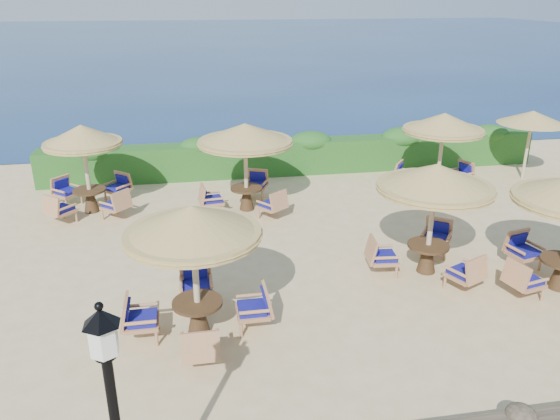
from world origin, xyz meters
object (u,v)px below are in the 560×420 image
object	(u,v)px
extra_parasol	(532,118)
cafe_set_1	(434,197)
cafe_set_4	(245,148)
cafe_set_3	(85,159)
cafe_set_0	(194,252)
cafe_set_5	(442,138)

from	to	relation	value
extra_parasol	cafe_set_1	size ratio (longest dim) A/B	0.87
cafe_set_1	cafe_set_4	world-z (taller)	same
cafe_set_3	extra_parasol	bearing A→B (deg)	2.83
cafe_set_3	cafe_set_4	xyz separation A→B (m)	(4.63, -0.63, 0.27)
cafe_set_3	cafe_set_0	bearing A→B (deg)	-66.81
extra_parasol	cafe_set_1	xyz separation A→B (m)	(-6.31, -6.04, -0.30)
cafe_set_3	cafe_set_5	xyz separation A→B (m)	(10.95, -0.23, 0.20)
cafe_set_0	cafe_set_1	world-z (taller)	same
extra_parasol	cafe_set_5	xyz separation A→B (m)	(-3.70, -0.95, -0.32)
cafe_set_4	extra_parasol	bearing A→B (deg)	7.67
cafe_set_5	extra_parasol	bearing A→B (deg)	14.42
cafe_set_4	cafe_set_5	size ratio (longest dim) A/B	1.03
cafe_set_0	cafe_set_5	bearing A→B (deg)	40.09
cafe_set_1	cafe_set_5	bearing A→B (deg)	62.88
cafe_set_1	cafe_set_3	bearing A→B (deg)	147.51
extra_parasol	cafe_set_3	size ratio (longest dim) A/B	0.91
cafe_set_0	cafe_set_5	world-z (taller)	same
cafe_set_1	cafe_set_5	distance (m)	5.72
extra_parasol	cafe_set_5	world-z (taller)	cafe_set_5
cafe_set_0	cafe_set_1	xyz separation A→B (m)	(5.37, 1.63, 0.12)
cafe_set_1	extra_parasol	bearing A→B (deg)	43.76
cafe_set_1	cafe_set_4	xyz separation A→B (m)	(-3.72, 4.69, 0.04)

